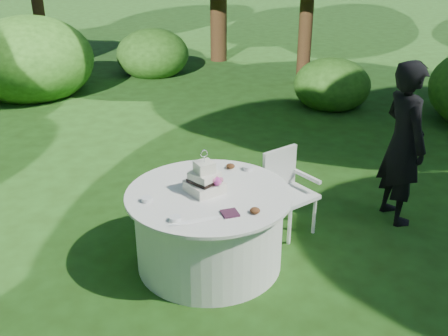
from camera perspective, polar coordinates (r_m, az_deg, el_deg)
The scene contains 9 objects.
ground at distance 5.27m, azimuth -1.57°, elevation -10.16°, with size 80.00×80.00×0.00m, color #1D3A0F.
napkins at distance 4.51m, azimuth 0.65°, elevation -4.95°, with size 0.14×0.14×0.02m, color #421C32.
feather_plume at distance 4.41m, azimuth -3.09°, elevation -5.77°, with size 0.48×0.07×0.01m, color white.
guest at distance 5.96m, azimuth 18.94°, elevation 2.56°, with size 0.66×0.43×1.81m, color black.
table at distance 5.06m, azimuth -1.62°, elevation -6.54°, with size 1.56×1.56×0.77m.
cake at distance 4.84m, azimuth -2.09°, elevation -1.37°, with size 0.37×0.37×0.42m.
chair at distance 5.61m, azimuth 6.79°, elevation -1.90°, with size 0.57×0.56×0.90m.
votives at distance 4.82m, azimuth -3.42°, elevation -2.80°, with size 1.21×0.87×0.04m.
petal_cups at distance 4.93m, azimuth 1.93°, elevation -2.01°, with size 0.19×1.04×0.05m.
Camera 1 is at (-1.23, -4.16, 2.99)m, focal length 42.00 mm.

